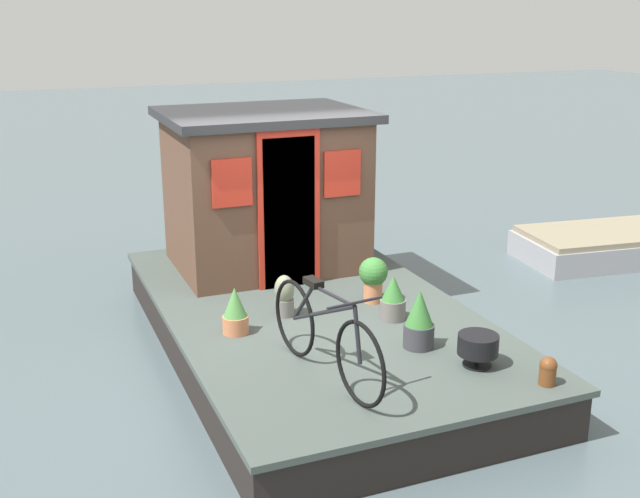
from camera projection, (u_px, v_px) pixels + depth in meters
name	position (u px, v px, depth m)	size (l,w,h in m)	color
ground_plane	(313.00, 350.00, 8.46)	(60.00, 60.00, 0.00)	#4C5B60
houseboat_deck	(313.00, 329.00, 8.38)	(5.31, 3.03, 0.50)	#424C47
houseboat_cabin	(265.00, 189.00, 9.39)	(1.85, 2.33, 1.88)	brown
bicycle	(325.00, 335.00, 6.62)	(1.79, 0.50, 0.85)	black
potted_plant_thyme	(284.00, 296.00, 8.02)	(0.20, 0.20, 0.43)	slate
potted_plant_rosemary	(235.00, 311.00, 7.59)	(0.26, 0.26, 0.47)	#C6754C
potted_plant_lavender	(419.00, 320.00, 7.26)	(0.29, 0.29, 0.56)	#38383D
potted_plant_basil	(373.00, 277.00, 8.37)	(0.31, 0.31, 0.50)	#C6754C
potted_plant_ivy	(393.00, 299.00, 7.93)	(0.26, 0.26, 0.47)	slate
charcoal_grill	(478.00, 346.00, 6.90)	(0.36, 0.36, 0.30)	black
mooring_bollard	(548.00, 370.00, 6.57)	(0.15, 0.15, 0.25)	brown
dinghy_boat	(607.00, 245.00, 11.44)	(1.59, 2.64, 0.44)	#99999E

